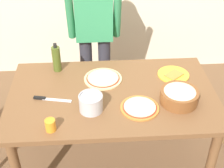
# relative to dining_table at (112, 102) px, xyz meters

# --- Properties ---
(ground) EXTENTS (8.00, 8.00, 0.00)m
(ground) POSITION_rel_dining_table_xyz_m (0.00, 0.00, -0.67)
(ground) COLOR brown
(dining_table) EXTENTS (1.60, 0.96, 0.76)m
(dining_table) POSITION_rel_dining_table_xyz_m (0.00, 0.00, 0.00)
(dining_table) COLOR brown
(dining_table) RESTS_ON ground
(person_cook) EXTENTS (0.49, 0.25, 1.62)m
(person_cook) POSITION_rel_dining_table_xyz_m (-0.12, 0.76, 0.27)
(person_cook) COLOR #2D2D38
(person_cook) RESTS_ON ground
(pizza_raw_on_board) EXTENTS (0.31, 0.31, 0.02)m
(pizza_raw_on_board) POSITION_rel_dining_table_xyz_m (-0.06, 0.19, 0.10)
(pizza_raw_on_board) COLOR beige
(pizza_raw_on_board) RESTS_ON dining_table
(pizza_cooked_on_tray) EXTENTS (0.28, 0.28, 0.02)m
(pizza_cooked_on_tray) POSITION_rel_dining_table_xyz_m (0.18, -0.20, 0.10)
(pizza_cooked_on_tray) COLOR #C67A33
(pizza_cooked_on_tray) RESTS_ON dining_table
(plate_with_slice) EXTENTS (0.26, 0.26, 0.02)m
(plate_with_slice) POSITION_rel_dining_table_xyz_m (0.52, 0.21, 0.10)
(plate_with_slice) COLOR gold
(plate_with_slice) RESTS_ON dining_table
(popcorn_bowl) EXTENTS (0.28, 0.28, 0.11)m
(popcorn_bowl) POSITION_rel_dining_table_xyz_m (0.48, -0.14, 0.15)
(popcorn_bowl) COLOR brown
(popcorn_bowl) RESTS_ON dining_table
(olive_oil_bottle) EXTENTS (0.07, 0.07, 0.26)m
(olive_oil_bottle) POSITION_rel_dining_table_xyz_m (-0.44, 0.35, 0.20)
(olive_oil_bottle) COLOR #47561E
(olive_oil_bottle) RESTS_ON dining_table
(steel_pot) EXTENTS (0.17, 0.17, 0.13)m
(steel_pot) POSITION_rel_dining_table_xyz_m (-0.17, -0.19, 0.16)
(steel_pot) COLOR #B7B7BC
(steel_pot) RESTS_ON dining_table
(cup_orange) EXTENTS (0.07, 0.07, 0.08)m
(cup_orange) POSITION_rel_dining_table_xyz_m (-0.43, -0.38, 0.13)
(cup_orange) COLOR orange
(cup_orange) RESTS_ON dining_table
(chef_knife) EXTENTS (0.29, 0.08, 0.02)m
(chef_knife) POSITION_rel_dining_table_xyz_m (-0.49, -0.05, 0.10)
(chef_knife) COLOR silver
(chef_knife) RESTS_ON dining_table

